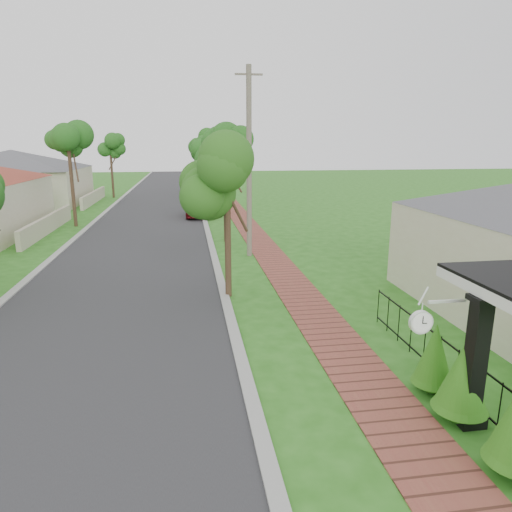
{
  "coord_description": "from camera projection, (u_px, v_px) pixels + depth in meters",
  "views": [
    {
      "loc": [
        -0.51,
        -7.86,
        5.1
      ],
      "look_at": [
        1.68,
        6.52,
        1.5
      ],
      "focal_mm": 32.0,
      "sensor_mm": 36.0,
      "label": 1
    }
  ],
  "objects": [
    {
      "name": "kerb_right",
      "position": [
        207.0,
        228.0,
        28.13
      ],
      "size": [
        0.3,
        120.0,
        0.1
      ],
      "primitive_type": "cube",
      "color": "#9E9E99",
      "rests_on": "ground"
    },
    {
      "name": "porch_post",
      "position": [
        474.0,
        369.0,
        8.27
      ],
      "size": [
        0.48,
        0.48,
        2.52
      ],
      "color": "black",
      "rests_on": "ground"
    },
    {
      "name": "road",
      "position": [
        146.0,
        230.0,
        27.59
      ],
      "size": [
        7.0,
        120.0,
        0.02
      ],
      "primitive_type": "cube",
      "color": "#28282B",
      "rests_on": "ground"
    },
    {
      "name": "picket_fence",
      "position": [
        457.0,
        370.0,
        9.42
      ],
      "size": [
        0.03,
        8.02,
        1.0
      ],
      "color": "black",
      "rests_on": "ground"
    },
    {
      "name": "sidewalk",
      "position": [
        248.0,
        227.0,
        28.51
      ],
      "size": [
        1.5,
        120.0,
        0.03
      ],
      "primitive_type": "cube",
      "color": "brown",
      "rests_on": "ground"
    },
    {
      "name": "parked_car_red",
      "position": [
        200.0,
        206.0,
        32.65
      ],
      "size": [
        2.17,
        4.64,
        1.54
      ],
      "primitive_type": "imported",
      "rotation": [
        0.0,
        0.0,
        -0.08
      ],
      "color": "maroon",
      "rests_on": "ground"
    },
    {
      "name": "kerb_left",
      "position": [
        83.0,
        232.0,
        27.06
      ],
      "size": [
        0.3,
        120.0,
        0.1
      ],
      "primitive_type": "cube",
      "color": "#9E9E99",
      "rests_on": "ground"
    },
    {
      "name": "ground",
      "position": [
        221.0,
        414.0,
        8.84
      ],
      "size": [
        160.0,
        160.0,
        0.0
      ],
      "primitive_type": "plane",
      "color": "#286618",
      "rests_on": "ground"
    },
    {
      "name": "street_trees",
      "position": [
        152.0,
        151.0,
        33.09
      ],
      "size": [
        10.7,
        37.65,
        5.89
      ],
      "color": "#382619",
      "rests_on": "ground"
    },
    {
      "name": "parked_car_white",
      "position": [
        196.0,
        191.0,
        43.73
      ],
      "size": [
        2.15,
        4.22,
        1.33
      ],
      "primitive_type": "imported",
      "rotation": [
        0.0,
        0.0,
        0.19
      ],
      "color": "#BBBCBE",
      "rests_on": "ground"
    },
    {
      "name": "far_house_grey",
      "position": [
        14.0,
        177.0,
        38.72
      ],
      "size": [
        15.56,
        15.56,
        4.6
      ],
      "color": "beige",
      "rests_on": "ground"
    },
    {
      "name": "hedge_row",
      "position": [
        491.0,
        405.0,
        7.7
      ],
      "size": [
        0.9,
        4.52,
        1.79
      ],
      "color": "#186313",
      "rests_on": "ground"
    },
    {
      "name": "near_tree",
      "position": [
        227.0,
        184.0,
        14.76
      ],
      "size": [
        1.87,
        1.87,
        4.8
      ],
      "color": "#382619",
      "rests_on": "ground"
    },
    {
      "name": "utility_pole",
      "position": [
        249.0,
        163.0,
        20.3
      ],
      "size": [
        1.2,
        0.24,
        8.36
      ],
      "color": "#716658",
      "rests_on": "ground"
    },
    {
      "name": "station_clock",
      "position": [
        423.0,
        321.0,
        8.33
      ],
      "size": [
        1.07,
        0.13,
        0.63
      ],
      "color": "white",
      "rests_on": "ground"
    }
  ]
}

